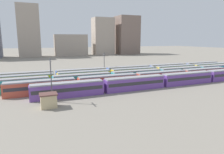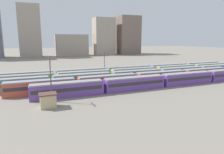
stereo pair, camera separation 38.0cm
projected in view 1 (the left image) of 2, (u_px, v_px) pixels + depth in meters
ground_plane at (54, 88)px, 58.67m from camera, size 600.00×600.00×0.00m
train_track_0 at (187, 78)px, 63.96m from camera, size 93.60×3.06×3.75m
train_track_1 at (136, 79)px, 62.84m from camera, size 74.70×3.06×3.75m
train_track_2 at (137, 76)px, 68.71m from camera, size 93.60×3.06×3.75m
train_track_3 at (134, 73)px, 74.19m from camera, size 93.60×3.06×3.75m
train_track_4 at (129, 71)px, 79.02m from camera, size 93.60×3.06×3.75m
catenary_pole_0 at (51, 78)px, 44.95m from camera, size 0.24×3.20×10.03m
catenary_pole_1 at (104, 63)px, 77.57m from camera, size 0.24×3.20×9.11m
signal_hut at (49, 100)px, 41.93m from camera, size 3.60×3.00×3.04m
distant_building_2 at (29, 31)px, 160.43m from camera, size 16.64×14.34×41.24m
distant_building_3 at (71, 45)px, 175.10m from camera, size 27.33×13.25×18.22m
distant_building_4 at (103, 36)px, 184.97m from camera, size 18.63×13.10×33.45m
distant_building_5 at (127, 35)px, 193.92m from camera, size 20.18×18.86×35.83m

